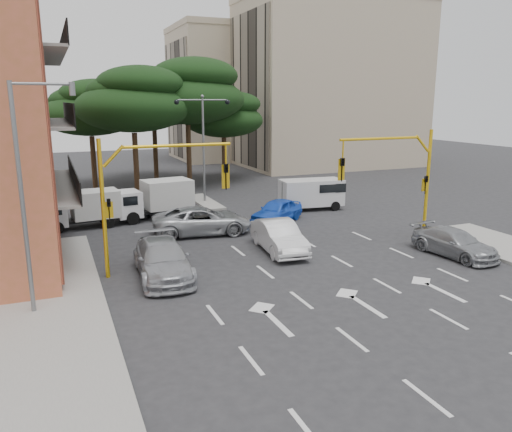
{
  "coord_description": "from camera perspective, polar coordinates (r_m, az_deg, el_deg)",
  "views": [
    {
      "loc": [
        -10.49,
        -19.46,
        7.52
      ],
      "look_at": [
        -0.76,
        4.07,
        1.6
      ],
      "focal_mm": 35.0,
      "sensor_mm": 36.0,
      "label": 1
    }
  ],
  "objects": [
    {
      "name": "car_silver_cross_b",
      "position": [
        33.81,
        -10.69,
        1.36
      ],
      "size": [
        4.88,
        2.81,
        1.56
      ],
      "primitive_type": "imported",
      "rotation": [
        0.0,
        0.0,
        1.35
      ],
      "color": "#94969C",
      "rests_on": "ground"
    },
    {
      "name": "signal_mast_left",
      "position": [
        22.07,
        -12.56,
        3.29
      ],
      "size": [
        5.79,
        0.37,
        6.0
      ],
      "color": "gold",
      "rests_on": "ground"
    },
    {
      "name": "car_silver_parked",
      "position": [
        26.5,
        21.73,
        -2.87
      ],
      "size": [
        2.35,
        4.72,
        1.32
      ],
      "primitive_type": "imported",
      "rotation": [
        0.0,
        0.0,
        0.11
      ],
      "color": "#919498",
      "rests_on": "ground"
    },
    {
      "name": "ground",
      "position": [
        23.35,
        5.58,
        -5.76
      ],
      "size": [
        120.0,
        120.0,
        0.0
      ],
      "primitive_type": "plane",
      "color": "#28282B",
      "rests_on": "ground"
    },
    {
      "name": "box_truck_a",
      "position": [
        31.69,
        -19.29,
        0.67
      ],
      "size": [
        4.67,
        2.32,
        2.22
      ],
      "primitive_type": null,
      "rotation": [
        0.0,
        0.0,
        1.67
      ],
      "color": "silver",
      "rests_on": "ground"
    },
    {
      "name": "car_silver_cross_a",
      "position": [
        28.78,
        -6.17,
        -0.52
      ],
      "size": [
        5.94,
        3.31,
        1.57
      ],
      "primitive_type": "imported",
      "rotation": [
        0.0,
        0.0,
        1.44
      ],
      "color": "#ADB0B5",
      "rests_on": "ground"
    },
    {
      "name": "pine_left_far",
      "position": [
        45.56,
        -18.39,
        11.67
      ],
      "size": [
        8.32,
        8.32,
        9.3
      ],
      "color": "#382616",
      "rests_on": "ground"
    },
    {
      "name": "apartment_beige_near",
      "position": [
        59.82,
        8.41,
        14.71
      ],
      "size": [
        20.2,
        12.15,
        18.7
      ],
      "color": "#BCAA8D",
      "rests_on": "ground"
    },
    {
      "name": "pine_center",
      "position": [
        44.93,
        -7.8,
        13.96
      ],
      "size": [
        9.98,
        9.98,
        11.16
      ],
      "color": "#382616",
      "rests_on": "ground"
    },
    {
      "name": "signal_mast_right",
      "position": [
        27.8,
        16.33,
        5.05
      ],
      "size": [
        5.79,
        0.37,
        6.0
      ],
      "color": "gold",
      "rests_on": "ground"
    },
    {
      "name": "van_white",
      "position": [
        35.3,
        6.34,
        2.5
      ],
      "size": [
        4.52,
        2.44,
        2.16
      ],
      "primitive_type": null,
      "rotation": [
        0.0,
        0.0,
        -1.69
      ],
      "color": "silver",
      "rests_on": "ground"
    },
    {
      "name": "street_lamp_left",
      "position": [
        18.69,
        -24.69,
        3.28
      ],
      "size": [
        2.08,
        0.2,
        8.0
      ],
      "color": "slate",
      "rests_on": "sidewalk_left"
    },
    {
      "name": "pine_right",
      "position": [
        48.02,
        -3.64,
        11.51
      ],
      "size": [
        7.49,
        7.49,
        8.37
      ],
      "color": "#382616",
      "rests_on": "ground"
    },
    {
      "name": "pine_left_near",
      "position": [
        41.93,
        -13.84,
        12.84
      ],
      "size": [
        9.15,
        9.15,
        10.23
      ],
      "color": "#382616",
      "rests_on": "ground"
    },
    {
      "name": "apartment_beige_far",
      "position": [
        67.66,
        -2.26,
        13.78
      ],
      "size": [
        16.2,
        12.15,
        16.7
      ],
      "color": "#BCAA8D",
      "rests_on": "ground"
    },
    {
      "name": "median_strip",
      "position": [
        37.72,
        -5.87,
        1.64
      ],
      "size": [
        1.4,
        6.0,
        0.15
      ],
      "primitive_type": "cube",
      "color": "gray",
      "rests_on": "ground"
    },
    {
      "name": "car_blue_compact",
      "position": [
        31.43,
        2.41,
        0.59
      ],
      "size": [
        4.49,
        3.86,
        1.46
      ],
      "primitive_type": "imported",
      "rotation": [
        0.0,
        0.0,
        -0.96
      ],
      "color": "blue",
      "rests_on": "ground"
    },
    {
      "name": "street_lamp_center",
      "position": [
        37.04,
        -6.07,
        9.78
      ],
      "size": [
        4.16,
        0.36,
        7.77
      ],
      "color": "slate",
      "rests_on": "median_strip"
    },
    {
      "name": "car_silver_wagon",
      "position": [
        22.11,
        -10.63,
        -4.88
      ],
      "size": [
        2.56,
        5.54,
        1.57
      ],
      "primitive_type": "imported",
      "rotation": [
        0.0,
        0.0,
        -0.07
      ],
      "color": "#A3A5AB",
      "rests_on": "ground"
    },
    {
      "name": "box_truck_b",
      "position": [
        32.94,
        -11.58,
        1.82
      ],
      "size": [
        5.27,
        2.77,
        2.48
      ],
      "primitive_type": null,
      "rotation": [
        0.0,
        0.0,
        1.7
      ],
      "color": "white",
      "rests_on": "ground"
    },
    {
      "name": "sidewalk_left",
      "position": [
        17.19,
        -24.19,
        -13.81
      ],
      "size": [
        5.0,
        26.0,
        0.15
      ],
      "primitive_type": "cube",
      "color": "gray",
      "rests_on": "ground"
    },
    {
      "name": "pine_back",
      "position": [
        49.35,
        -11.61,
        12.93
      ],
      "size": [
        9.15,
        9.15,
        10.23
      ],
      "color": "#382616",
      "rests_on": "ground"
    },
    {
      "name": "car_white_hatch",
      "position": [
        25.34,
        2.63,
        -2.35
      ],
      "size": [
        2.09,
        4.87,
        1.56
      ],
      "primitive_type": "imported",
      "rotation": [
        0.0,
        0.0,
        -0.09
      ],
      "color": "silver",
      "rests_on": "ground"
    }
  ]
}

